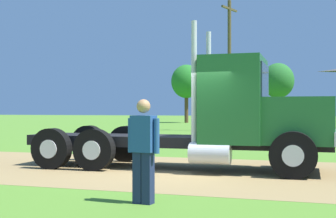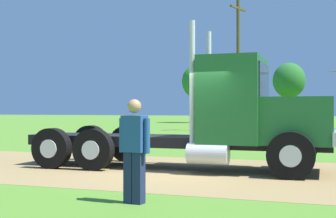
{
  "view_description": "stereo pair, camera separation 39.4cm",
  "coord_description": "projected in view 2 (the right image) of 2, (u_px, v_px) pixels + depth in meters",
  "views": [
    {
      "loc": [
        3.25,
        -11.65,
        1.6
      ],
      "look_at": [
        -0.8,
        0.94,
        1.6
      ],
      "focal_mm": 50.4,
      "sensor_mm": 36.0,
      "label": 1
    },
    {
      "loc": [
        3.62,
        -11.53,
        1.6
      ],
      "look_at": [
        -0.8,
        0.94,
        1.6
      ],
      "focal_mm": 50.4,
      "sensor_mm": 36.0,
      "label": 2
    }
  ],
  "objects": [
    {
      "name": "tree_left",
      "position": [
        197.0,
        82.0,
        55.07
      ],
      "size": [
        3.57,
        3.57,
        6.81
      ],
      "color": "#513823",
      "rests_on": "ground_plane"
    },
    {
      "name": "truck_foreground_white",
      "position": [
        224.0,
        120.0,
        12.28
      ],
      "size": [
        8.34,
        2.69,
        3.8
      ],
      "color": "black",
      "rests_on": "ground_plane"
    },
    {
      "name": "dirt_track",
      "position": [
        185.0,
        171.0,
        12.07
      ],
      "size": [
        120.0,
        6.51,
        0.01
      ],
      "primitive_type": "cube",
      "color": "#997D4E",
      "rests_on": "ground_plane"
    },
    {
      "name": "visitor_by_barrel",
      "position": [
        134.0,
        147.0,
        8.0
      ],
      "size": [
        0.59,
        0.31,
        1.77
      ],
      "color": "#264C8C",
      "rests_on": "ground_plane"
    },
    {
      "name": "tree_mid",
      "position": [
        289.0,
        81.0,
        48.33
      ],
      "size": [
        3.3,
        3.3,
        6.36
      ],
      "color": "#513823",
      "rests_on": "ground_plane"
    },
    {
      "name": "utility_pole_near",
      "position": [
        238.0,
        62.0,
        34.02
      ],
      "size": [
        0.79,
        2.14,
        9.49
      ],
      "color": "#4E4327",
      "rests_on": "ground_plane"
    },
    {
      "name": "ground_plane",
      "position": [
        185.0,
        171.0,
        12.07
      ],
      "size": [
        200.0,
        200.0,
        0.0
      ],
      "primitive_type": "plane",
      "color": "#54862A"
    }
  ]
}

